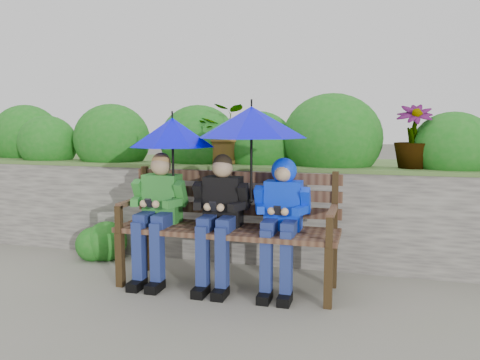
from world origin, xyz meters
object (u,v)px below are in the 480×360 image
(umbrella_left, at_px, (173,132))
(umbrella_right, at_px, (251,122))
(boy_right, at_px, (281,212))
(boy_middle, at_px, (220,212))
(boy_left, at_px, (158,209))
(park_bench, at_px, (229,220))

(umbrella_left, bearing_deg, umbrella_right, -0.64)
(boy_right, relative_size, umbrella_left, 1.43)
(boy_right, height_order, umbrella_right, umbrella_right)
(boy_middle, relative_size, boy_right, 1.02)
(boy_right, bearing_deg, boy_left, -179.23)
(boy_right, bearing_deg, park_bench, 170.58)
(boy_left, distance_m, umbrella_left, 0.72)
(boy_middle, xyz_separation_m, umbrella_right, (0.29, 0.01, 0.80))
(umbrella_right, bearing_deg, boy_left, -179.34)
(boy_left, xyz_separation_m, boy_middle, (0.61, 0.00, -0.00))
(boy_middle, distance_m, umbrella_left, 0.84)
(park_bench, height_order, boy_right, boy_right)
(boy_right, distance_m, umbrella_right, 0.81)
(boy_middle, height_order, umbrella_right, umbrella_right)
(boy_right, height_order, umbrella_left, umbrella_left)
(boy_middle, xyz_separation_m, umbrella_left, (-0.45, 0.02, 0.71))
(boy_left, height_order, boy_right, boy_left)
(park_bench, distance_m, boy_right, 0.52)
(park_bench, height_order, boy_left, boy_left)
(boy_right, bearing_deg, boy_middle, -178.44)
(boy_left, bearing_deg, umbrella_right, 0.66)
(boy_left, distance_m, umbrella_right, 1.20)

